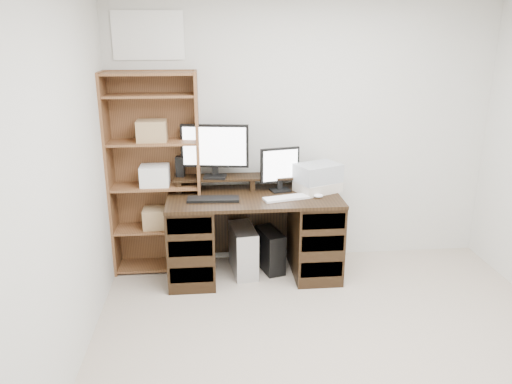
{
  "coord_description": "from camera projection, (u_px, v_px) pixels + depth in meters",
  "views": [
    {
      "loc": [
        -0.85,
        -2.46,
        2.12
      ],
      "look_at": [
        -0.49,
        1.43,
        0.85
      ],
      "focal_mm": 35.0,
      "sensor_mm": 36.0,
      "label": 1
    }
  ],
  "objects": [
    {
      "name": "room",
      "position": [
        370.0,
        200.0,
        2.68
      ],
      "size": [
        3.54,
        4.04,
        2.54
      ],
      "color": "#B0A08D",
      "rests_on": "ground"
    },
    {
      "name": "desk",
      "position": [
        254.0,
        234.0,
        4.45
      ],
      "size": [
        1.5,
        0.7,
        0.75
      ],
      "color": "black",
      "rests_on": "ground"
    },
    {
      "name": "riser_shelf",
      "position": [
        252.0,
        178.0,
        4.51
      ],
      "size": [
        1.4,
        0.22,
        0.12
      ],
      "color": "black",
      "rests_on": "desk"
    },
    {
      "name": "monitor_wide",
      "position": [
        215.0,
        148.0,
        4.38
      ],
      "size": [
        0.6,
        0.18,
        0.47
      ],
      "rotation": [
        0.0,
        0.0,
        -0.15
      ],
      "color": "black",
      "rests_on": "riser_shelf"
    },
    {
      "name": "monitor_small",
      "position": [
        280.0,
        168.0,
        4.41
      ],
      "size": [
        0.36,
        0.17,
        0.39
      ],
      "rotation": [
        0.0,
        0.0,
        0.23
      ],
      "color": "black",
      "rests_on": "desk"
    },
    {
      "name": "speaker",
      "position": [
        180.0,
        166.0,
        4.45
      ],
      "size": [
        0.08,
        0.08,
        0.18
      ],
      "primitive_type": "cube",
      "rotation": [
        0.0,
        0.0,
        -0.15
      ],
      "color": "black",
      "rests_on": "riser_shelf"
    },
    {
      "name": "keyboard_black",
      "position": [
        213.0,
        199.0,
        4.21
      ],
      "size": [
        0.44,
        0.17,
        0.02
      ],
      "primitive_type": "cube",
      "rotation": [
        0.0,
        0.0,
        -0.06
      ],
      "color": "black",
      "rests_on": "desk"
    },
    {
      "name": "keyboard_white",
      "position": [
        286.0,
        198.0,
        4.25
      ],
      "size": [
        0.41,
        0.22,
        0.02
      ],
      "primitive_type": "cube",
      "rotation": [
        0.0,
        0.0,
        0.26
      ],
      "color": "silver",
      "rests_on": "desk"
    },
    {
      "name": "mouse",
      "position": [
        318.0,
        196.0,
        4.28
      ],
      "size": [
        0.09,
        0.06,
        0.03
      ],
      "primitive_type": "ellipsoid",
      "rotation": [
        0.0,
        0.0,
        0.07
      ],
      "color": "white",
      "rests_on": "desk"
    },
    {
      "name": "printer",
      "position": [
        317.0,
        186.0,
        4.45
      ],
      "size": [
        0.44,
        0.4,
        0.09
      ],
      "primitive_type": "cube",
      "rotation": [
        0.0,
        0.0,
        0.43
      ],
      "color": "#BEB4A5",
      "rests_on": "desk"
    },
    {
      "name": "basket",
      "position": [
        318.0,
        173.0,
        4.41
      ],
      "size": [
        0.45,
        0.39,
        0.16
      ],
      "primitive_type": "cube",
      "rotation": [
        0.0,
        0.0,
        0.42
      ],
      "color": "#9EA4A9",
      "rests_on": "printer"
    },
    {
      "name": "tower_silver",
      "position": [
        243.0,
        250.0,
        4.53
      ],
      "size": [
        0.25,
        0.46,
        0.44
      ],
      "primitive_type": "cube",
      "rotation": [
        0.0,
        0.0,
        0.13
      ],
      "color": "silver",
      "rests_on": "ground"
    },
    {
      "name": "tower_black",
      "position": [
        270.0,
        250.0,
        4.6
      ],
      "size": [
        0.26,
        0.41,
        0.38
      ],
      "rotation": [
        0.0,
        0.0,
        0.27
      ],
      "color": "black",
      "rests_on": "ground"
    },
    {
      "name": "bookshelf",
      "position": [
        155.0,
        173.0,
        4.42
      ],
      "size": [
        0.8,
        0.3,
        1.8
      ],
      "color": "brown",
      "rests_on": "ground"
    }
  ]
}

